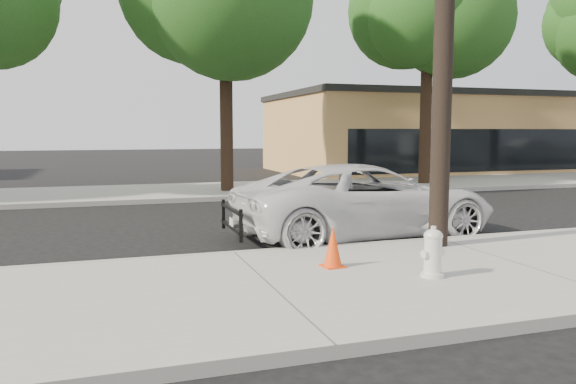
{
  "coord_description": "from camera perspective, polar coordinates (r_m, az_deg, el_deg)",
  "views": [
    {
      "loc": [
        -2.05,
        -11.26,
        2.18
      ],
      "look_at": [
        1.37,
        -0.89,
        1.0
      ],
      "focal_mm": 35.0,
      "sensor_mm": 36.0,
      "label": 1
    }
  ],
  "objects": [
    {
      "name": "ground",
      "position": [
        11.65,
        -7.79,
        -4.68
      ],
      "size": [
        120.0,
        120.0,
        0.0
      ],
      "primitive_type": "plane",
      "color": "black",
      "rests_on": "ground"
    },
    {
      "name": "near_sidewalk",
      "position": [
        7.56,
        -1.78,
        -10.01
      ],
      "size": [
        90.0,
        4.4,
        0.15
      ],
      "primitive_type": "cube",
      "color": "gray",
      "rests_on": "ground"
    },
    {
      "name": "far_sidewalk",
      "position": [
        19.98,
        -12.23,
        -0.03
      ],
      "size": [
        90.0,
        5.0,
        0.15
      ],
      "primitive_type": "cube",
      "color": "gray",
      "rests_on": "ground"
    },
    {
      "name": "curb_near",
      "position": [
        9.62,
        -5.51,
        -6.5
      ],
      "size": [
        90.0,
        0.12,
        0.16
      ],
      "primitive_type": "cube",
      "color": "#9E9B93",
      "rests_on": "ground"
    },
    {
      "name": "building_main",
      "position": [
        32.7,
        15.37,
        5.62
      ],
      "size": [
        18.0,
        10.0,
        4.0
      ],
      "primitive_type": "cube",
      "color": "tan",
      "rests_on": "ground"
    },
    {
      "name": "tree_d",
      "position": [
        23.17,
        14.66,
        16.37
      ],
      "size": [
        4.5,
        4.35,
        8.75
      ],
      "color": "black",
      "rests_on": "far_sidewalk"
    },
    {
      "name": "police_cruiser",
      "position": [
        11.72,
        7.91,
        -0.86
      ],
      "size": [
        5.62,
        2.87,
        1.52
      ],
      "primitive_type": "imported",
      "rotation": [
        0.0,
        0.0,
        1.64
      ],
      "color": "silver",
      "rests_on": "ground"
    },
    {
      "name": "fire_hydrant",
      "position": [
        8.14,
        14.5,
        -6.1
      ],
      "size": [
        0.36,
        0.33,
        0.68
      ],
      "rotation": [
        0.0,
        0.0,
        0.16
      ],
      "color": "silver",
      "rests_on": "near_sidewalk"
    },
    {
      "name": "traffic_cone",
      "position": [
        8.49,
        4.58,
        -5.6
      ],
      "size": [
        0.35,
        0.35,
        0.62
      ],
      "rotation": [
        0.0,
        0.0,
        0.11
      ],
      "color": "#FF440D",
      "rests_on": "near_sidewalk"
    }
  ]
}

